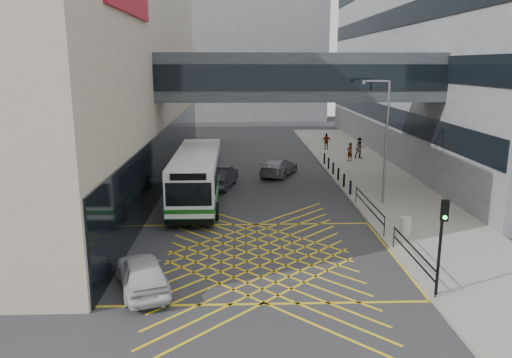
{
  "coord_description": "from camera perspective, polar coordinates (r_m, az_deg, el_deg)",
  "views": [
    {
      "loc": [
        -0.82,
        -20.73,
        8.33
      ],
      "look_at": [
        0.0,
        4.0,
        2.6
      ],
      "focal_mm": 35.0,
      "sensor_mm": 36.0,
      "label": 1
    }
  ],
  "objects": [
    {
      "name": "kerb_railings",
      "position": [
        24.71,
        14.63,
        -4.95
      ],
      "size": [
        0.05,
        12.54,
        1.0
      ],
      "color": "black",
      "rests_on": "pavement"
    },
    {
      "name": "car_silver",
      "position": [
        38.05,
        2.61,
        1.48
      ],
      "size": [
        3.59,
        4.97,
        1.43
      ],
      "primitive_type": "imported",
      "rotation": [
        0.0,
        0.0,
        2.74
      ],
      "color": "gray",
      "rests_on": "ground"
    },
    {
      "name": "car_white",
      "position": [
        19.44,
        -12.87,
        -10.4
      ],
      "size": [
        3.15,
        4.79,
        1.41
      ],
      "primitive_type": "imported",
      "rotation": [
        0.0,
        0.0,
        3.47
      ],
      "color": "silver",
      "rests_on": "ground"
    },
    {
      "name": "car_dark",
      "position": [
        34.38,
        -4.12,
        0.3
      ],
      "size": [
        2.85,
        5.19,
        1.54
      ],
      "primitive_type": "imported",
      "rotation": [
        0.0,
        0.0,
        2.94
      ],
      "color": "black",
      "rests_on": "ground"
    },
    {
      "name": "bus",
      "position": [
        30.66,
        -6.73,
        0.41
      ],
      "size": [
        2.86,
        11.17,
        3.12
      ],
      "rotation": [
        0.0,
        0.0,
        0.01
      ],
      "color": "silver",
      "rests_on": "ground"
    },
    {
      "name": "box_junction",
      "position": [
        22.35,
        0.34,
        -8.83
      ],
      "size": [
        12.0,
        9.0,
        0.01
      ],
      "color": "gold",
      "rests_on": "ground"
    },
    {
      "name": "building_far",
      "position": [
        80.74,
        -2.81,
        13.5
      ],
      "size": [
        28.0,
        16.0,
        18.0
      ],
      "primitive_type": "cube",
      "color": "slate",
      "rests_on": "ground"
    },
    {
      "name": "pedestrian_c",
      "position": [
        49.27,
        8.06,
        4.28
      ],
      "size": [
        0.95,
        0.52,
        1.55
      ],
      "primitive_type": "imported",
      "rotation": [
        0.0,
        0.0,
        3.05
      ],
      "color": "gray",
      "rests_on": "pavement"
    },
    {
      "name": "street_lamp",
      "position": [
        30.16,
        14.39,
        4.94
      ],
      "size": [
        1.6,
        0.79,
        7.26
      ],
      "rotation": [
        0.0,
        0.0,
        -0.38
      ],
      "color": "slate",
      "rests_on": "pavement"
    },
    {
      "name": "pedestrian_a",
      "position": [
        43.59,
        10.67,
        3.06
      ],
      "size": [
        0.77,
        0.72,
        1.58
      ],
      "primitive_type": "imported",
      "rotation": [
        0.0,
        0.0,
        3.72
      ],
      "color": "gray",
      "rests_on": "pavement"
    },
    {
      "name": "bollards",
      "position": [
        37.23,
        9.09,
        0.9
      ],
      "size": [
        0.14,
        10.14,
        0.9
      ],
      "color": "black",
      "rests_on": "pavement"
    },
    {
      "name": "traffic_light",
      "position": [
        18.74,
        20.48,
        -5.89
      ],
      "size": [
        0.27,
        0.43,
        3.62
      ],
      "rotation": [
        0.0,
        0.0,
        -0.11
      ],
      "color": "black",
      "rests_on": "pavement"
    },
    {
      "name": "skybridge",
      "position": [
        32.96,
        4.86,
        11.55
      ],
      "size": [
        20.0,
        4.1,
        3.0
      ],
      "color": "#383D42",
      "rests_on": "ground"
    },
    {
      "name": "pavement",
      "position": [
        37.96,
        13.14,
        0.14
      ],
      "size": [
        6.0,
        54.0,
        0.16
      ],
      "primitive_type": "cube",
      "color": "gray",
      "rests_on": "ground"
    },
    {
      "name": "pedestrian_b",
      "position": [
        45.0,
        11.78,
        3.48
      ],
      "size": [
        0.94,
        0.6,
        1.83
      ],
      "primitive_type": "imported",
      "rotation": [
        0.0,
        0.0,
        0.09
      ],
      "color": "gray",
      "rests_on": "pavement"
    },
    {
      "name": "ground",
      "position": [
        22.36,
        0.34,
        -8.84
      ],
      "size": [
        120.0,
        120.0,
        0.0
      ],
      "primitive_type": "plane",
      "color": "#333335"
    },
    {
      "name": "litter_bin",
      "position": [
        25.49,
        16.75,
        -5.18
      ],
      "size": [
        0.51,
        0.51,
        0.89
      ],
      "primitive_type": "cylinder",
      "color": "#ADA89E",
      "rests_on": "pavement"
    }
  ]
}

